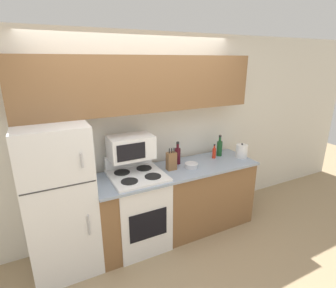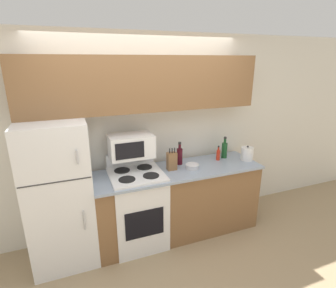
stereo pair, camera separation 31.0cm
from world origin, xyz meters
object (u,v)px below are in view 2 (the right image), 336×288
(stove, at_px, (138,207))
(bottle_wine_red, at_px, (180,156))
(bottle_hot_sauce, at_px, (218,154))
(kettle, at_px, (247,154))
(bowl, at_px, (192,166))
(microwave, at_px, (131,146))
(bottle_wine_green, at_px, (224,150))
(knife_block, at_px, (172,161))
(refrigerator, at_px, (60,194))

(stove, relative_size, bottle_wine_red, 3.71)
(bottle_wine_red, xyz_separation_m, bottle_hot_sauce, (0.55, -0.05, -0.04))
(bottle_hot_sauce, xyz_separation_m, kettle, (0.36, -0.15, 0.01))
(bowl, xyz_separation_m, bottle_hot_sauce, (0.46, 0.15, 0.05))
(stove, bearing_deg, microwave, 97.95)
(bottle_hot_sauce, bearing_deg, bottle_wine_green, 20.40)
(knife_block, height_order, kettle, knife_block)
(refrigerator, bearing_deg, knife_block, -1.02)
(bottle_wine_green, xyz_separation_m, bottle_hot_sauce, (-0.12, -0.05, -0.04))
(microwave, height_order, bottle_wine_green, microwave)
(bottle_wine_red, distance_m, kettle, 0.93)
(bowl, bearing_deg, stove, 175.26)
(bowl, xyz_separation_m, kettle, (0.82, 0.00, 0.06))
(microwave, height_order, bottle_hot_sauce, microwave)
(microwave, relative_size, bowl, 3.02)
(microwave, bearing_deg, bowl, -14.59)
(refrigerator, xyz_separation_m, bottle_wine_green, (2.14, 0.10, 0.22))
(knife_block, distance_m, bottle_wine_green, 0.85)
(refrigerator, xyz_separation_m, kettle, (2.38, -0.09, 0.19))
(refrigerator, height_order, kettle, refrigerator)
(microwave, bearing_deg, bottle_wine_red, 0.92)
(knife_block, bearing_deg, bottle_wine_green, 8.65)
(bottle_wine_green, distance_m, bottle_hot_sauce, 0.14)
(kettle, bearing_deg, refrigerator, 177.86)
(bottle_wine_green, relative_size, kettle, 1.46)
(knife_block, relative_size, bowl, 1.66)
(bottle_hot_sauce, bearing_deg, bowl, -162.21)
(refrigerator, height_order, knife_block, refrigerator)
(bowl, relative_size, bottle_wine_green, 0.57)
(refrigerator, bearing_deg, stove, -2.14)
(stove, distance_m, microwave, 0.77)
(bottle_hot_sauce, bearing_deg, microwave, 178.04)
(bottle_hot_sauce, bearing_deg, kettle, -22.17)
(stove, xyz_separation_m, knife_block, (0.46, 0.01, 0.54))
(refrigerator, distance_m, stove, 0.91)
(refrigerator, bearing_deg, bottle_wine_red, 4.21)
(stove, bearing_deg, bottle_wine_red, 12.79)
(stove, relative_size, bowl, 6.53)
(refrigerator, bearing_deg, bowl, -3.32)
(knife_block, height_order, bottle_hot_sauce, knife_block)
(knife_block, distance_m, kettle, 1.07)
(microwave, distance_m, bottle_wine_red, 0.67)
(bottle_wine_red, bearing_deg, knife_block, -140.84)
(microwave, bearing_deg, knife_block, -14.36)
(refrigerator, height_order, stove, refrigerator)
(stove, bearing_deg, bottle_wine_green, 6.00)
(stove, height_order, knife_block, knife_block)
(stove, bearing_deg, knife_block, 1.08)
(refrigerator, height_order, bottle_wine_green, refrigerator)
(microwave, relative_size, knife_block, 1.82)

